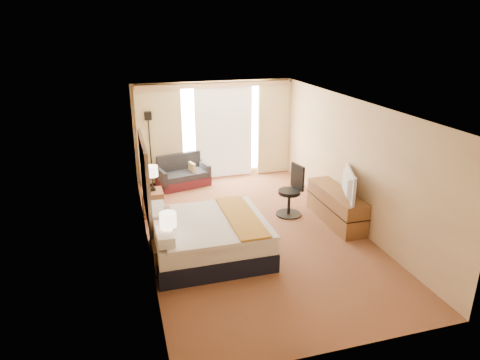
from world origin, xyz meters
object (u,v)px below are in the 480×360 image
object	(u,v)px
media_dresser	(336,206)
lamp_right	(152,172)
nightstand_right	(153,202)
floor_lamp	(149,134)
loveseat	(183,176)
desk_chair	(292,193)
nightstand_left	(167,259)
bed	(209,237)
lamp_left	(168,220)
television	(345,184)

from	to	relation	value
media_dresser	lamp_right	size ratio (longest dim) A/B	3.18
lamp_right	nightstand_right	bearing A→B (deg)	-152.14
nightstand_right	lamp_right	bearing A→B (deg)	27.86
floor_lamp	lamp_right	xyz separation A→B (m)	(-0.13, -1.84, -0.38)
loveseat	desk_chair	world-z (taller)	desk_chair
nightstand_left	bed	world-z (taller)	bed
desk_chair	floor_lamp	bearing A→B (deg)	124.47
nightstand_left	lamp_right	size ratio (longest dim) A/B	0.97
nightstand_right	loveseat	size ratio (longest dim) A/B	0.39
lamp_left	desk_chair	bearing A→B (deg)	30.10
nightstand_left	nightstand_right	world-z (taller)	same
lamp_left	lamp_right	size ratio (longest dim) A/B	1.02
nightstand_left	television	world-z (taller)	television
nightstand_right	media_dresser	world-z (taller)	media_dresser
nightstand_left	nightstand_right	bearing A→B (deg)	90.00
loveseat	lamp_left	distance (m)	4.26
desk_chair	lamp_right	xyz separation A→B (m)	(-2.90, 0.87, 0.48)
desk_chair	lamp_left	distance (m)	3.35
bed	nightstand_right	bearing A→B (deg)	111.08
nightstand_right	desk_chair	xyz separation A→B (m)	(2.93, -0.86, 0.23)
desk_chair	television	distance (m)	1.29
nightstand_right	loveseat	xyz separation A→B (m)	(0.91, 1.59, -0.01)
loveseat	desk_chair	size ratio (longest dim) A/B	1.24
nightstand_left	bed	distance (m)	0.91
media_dresser	bed	xyz separation A→B (m)	(-2.89, -0.65, 0.01)
media_dresser	bed	distance (m)	2.96
nightstand_left	desk_chair	world-z (taller)	desk_chair
media_dresser	lamp_left	bearing A→B (deg)	-163.56
nightstand_left	lamp_left	distance (m)	0.72
nightstand_right	media_dresser	xyz separation A→B (m)	(3.70, -1.45, 0.07)
nightstand_left	media_dresser	distance (m)	3.85
lamp_right	bed	bearing A→B (deg)	-69.52
bed	desk_chair	xyz separation A→B (m)	(2.12, 1.24, 0.15)
nightstand_right	desk_chair	size ratio (longest dim) A/B	0.48
nightstand_left	loveseat	distance (m)	4.19
nightstand_right	television	distance (m)	4.14
floor_lamp	lamp_left	distance (m)	4.39
nightstand_right	floor_lamp	size ratio (longest dim) A/B	0.28
bed	nightstand_left	bearing A→B (deg)	-153.70
floor_lamp	nightstand_left	bearing A→B (deg)	-91.99
floor_lamp	desk_chair	distance (m)	3.97
nightstand_left	bed	bearing A→B (deg)	26.30
nightstand_right	lamp_right	world-z (taller)	lamp_right
loveseat	floor_lamp	size ratio (longest dim) A/B	0.73
desk_chair	television	world-z (taller)	television
media_dresser	loveseat	distance (m)	4.12
media_dresser	floor_lamp	world-z (taller)	floor_lamp
nightstand_left	desk_chair	distance (m)	3.36
loveseat	television	distance (m)	4.42
nightstand_left	media_dresser	xyz separation A→B (m)	(3.70, 1.05, 0.07)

